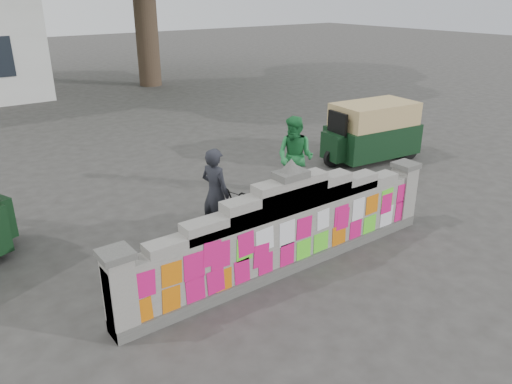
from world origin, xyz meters
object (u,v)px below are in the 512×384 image
at_px(cyclist_rider, 216,205).
at_px(rickshaw_right, 371,131).
at_px(pedestrian, 295,157).
at_px(cyclist_bike, 216,222).

bearing_deg(cyclist_rider, rickshaw_right, -88.75).
bearing_deg(pedestrian, cyclist_bike, -91.46).
bearing_deg(cyclist_rider, cyclist_bike, -0.00).
bearing_deg(cyclist_bike, pedestrian, -84.26).
xyz_separation_m(cyclist_bike, pedestrian, (2.84, 1.07, 0.44)).
height_order(pedestrian, rickshaw_right, pedestrian).
height_order(cyclist_rider, rickshaw_right, cyclist_rider).
bearing_deg(rickshaw_right, cyclist_rider, 22.44).
bearing_deg(cyclist_bike, cyclist_rider, -0.00).
bearing_deg(cyclist_rider, pedestrian, -84.26).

